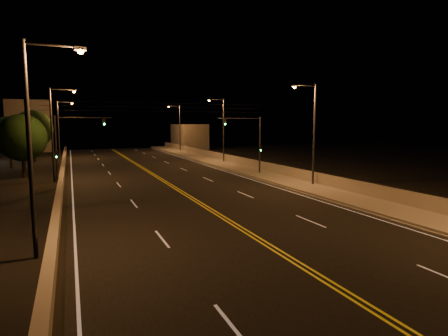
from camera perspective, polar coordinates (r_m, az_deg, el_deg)
name	(u,v)px	position (r m, az deg, el deg)	size (l,w,h in m)	color
ground	(393,323)	(12.97, 24.38, -20.69)	(160.00, 160.00, 0.00)	black
road	(191,198)	(29.62, -5.07, -4.53)	(18.00, 120.00, 0.02)	black
sidewalk	(306,187)	(34.32, 12.42, -2.85)	(3.60, 120.00, 0.30)	gray
curb	(288,189)	(33.31, 9.77, -3.21)	(0.14, 120.00, 0.15)	gray
parapet_wall	(322,179)	(35.18, 14.66, -1.60)	(0.30, 120.00, 1.00)	gray
jersey_barrier	(58,203)	(28.29, -23.93, -4.92)	(0.45, 120.00, 0.73)	gray
distant_building_right	(189,136)	(85.44, -5.32, 4.80)	(6.00, 10.00, 5.50)	gray
distant_building_left	(30,126)	(86.73, -27.44, 5.69)	(8.00, 8.00, 10.35)	gray
parapet_rail	(322,173)	(35.11, 14.68, -0.75)	(0.06, 0.06, 120.00)	black
lane_markings	(191,198)	(29.55, -5.03, -4.54)	(17.32, 116.00, 0.00)	silver
streetlight_1	(312,129)	(34.61, 13.23, 5.86)	(2.55, 0.28, 9.27)	#2D2D33
streetlight_2	(222,126)	(53.58, -0.33, 6.36)	(2.55, 0.28, 9.27)	#2D2D33
streetlight_3	(179,125)	(75.33, -6.94, 6.48)	(2.55, 0.28, 9.27)	#2D2D33
streetlight_4	(36,135)	(17.77, -26.74, 4.46)	(2.55, 0.28, 9.27)	#2D2D33
streetlight_5	(55,128)	(40.58, -24.39, 5.56)	(2.55, 0.28, 9.27)	#2D2D33
streetlight_6	(60,126)	(65.64, -23.68, 5.89)	(2.55, 0.28, 9.27)	#2D2D33
traffic_signal_right	(252,139)	(41.51, 4.33, 4.45)	(5.11, 0.31, 6.54)	#2D2D33
traffic_signal_left	(67,142)	(37.09, -22.79, 3.63)	(5.11, 0.31, 6.54)	#2D2D33
overhead_wires	(162,107)	(38.24, -9.50, 9.11)	(22.00, 0.03, 0.83)	black
tree_0	(22,138)	(45.31, -28.42, 4.08)	(5.02, 5.02, 6.80)	black
tree_1	(9,136)	(55.63, -29.89, 4.31)	(4.95, 4.95, 6.71)	black
tree_2	(33,129)	(63.68, -27.12, 5.29)	(5.73, 5.73, 7.77)	black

